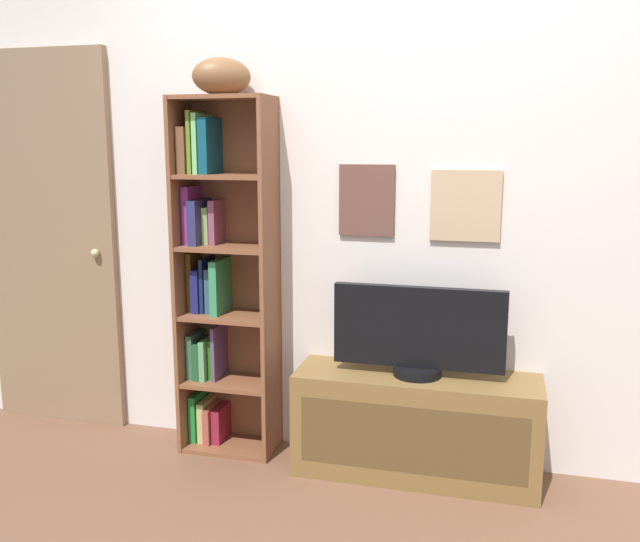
{
  "coord_description": "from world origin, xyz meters",
  "views": [
    {
      "loc": [
        0.52,
        -2.04,
        1.52
      ],
      "look_at": [
        -0.25,
        0.85,
        0.96
      ],
      "focal_mm": 38.01,
      "sensor_mm": 36.0,
      "label": 1
    }
  ],
  "objects": [
    {
      "name": "back_wall",
      "position": [
        0.0,
        1.13,
        1.21
      ],
      "size": [
        4.8,
        0.08,
        2.42
      ],
      "color": "silver",
      "rests_on": "ground"
    },
    {
      "name": "bookshelf",
      "position": [
        -0.8,
        1.0,
        0.86
      ],
      "size": [
        0.47,
        0.26,
        1.74
      ],
      "color": "brown",
      "rests_on": "ground"
    },
    {
      "name": "football",
      "position": [
        -0.75,
        0.97,
        1.83
      ],
      "size": [
        0.32,
        0.3,
        0.17
      ],
      "primitive_type": "ellipsoid",
      "rotation": [
        0.0,
        0.0,
        0.6
      ],
      "color": "brown",
      "rests_on": "bookshelf"
    },
    {
      "name": "tv_stand",
      "position": [
        0.19,
        0.92,
        0.24
      ],
      "size": [
        1.11,
        0.35,
        0.48
      ],
      "color": "brown",
      "rests_on": "ground"
    },
    {
      "name": "television",
      "position": [
        0.19,
        0.92,
        0.69
      ],
      "size": [
        0.77,
        0.22,
        0.41
      ],
      "color": "black",
      "rests_on": "tv_stand"
    },
    {
      "name": "door",
      "position": [
        -1.8,
        1.08,
        1.0
      ],
      "size": [
        0.77,
        0.09,
        2.01
      ],
      "color": "#83654A",
      "rests_on": "ground"
    }
  ]
}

